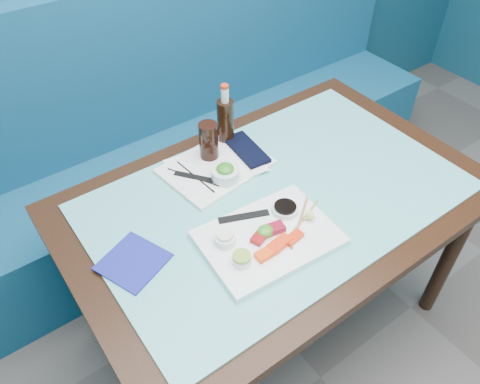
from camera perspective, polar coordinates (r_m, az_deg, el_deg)
booth_bench at (r=2.35m, az=-9.03°, el=4.47°), size 3.00×0.56×1.17m
dining_table at (r=1.62m, az=4.42°, el=-2.66°), size 1.40×0.90×0.75m
glass_top at (r=1.56m, az=4.59°, el=-0.46°), size 1.22×0.76×0.01m
sashimi_plate at (r=1.42m, az=3.49°, el=-5.59°), size 0.42×0.31×0.02m
salmon_left at (r=1.35m, az=3.31°, el=-7.44°), size 0.07×0.03×0.02m
salmon_mid at (r=1.38m, az=4.82°, el=-6.33°), size 0.08×0.05×0.02m
salmon_right at (r=1.40m, az=6.54°, el=-5.56°), size 0.07×0.04×0.02m
tuna_left at (r=1.39m, az=2.42°, el=-5.50°), size 0.06×0.05×0.02m
tuna_right at (r=1.41m, az=4.19°, el=-4.47°), size 0.07×0.05×0.02m
seaweed_garnish at (r=1.40m, az=3.11°, el=-4.78°), size 0.06×0.06×0.03m
ramekin_wasabi at (r=1.33m, az=0.22°, el=-8.31°), size 0.07×0.07×0.02m
wasabi_fill at (r=1.32m, az=0.22°, el=-7.86°), size 0.06×0.06×0.01m
ramekin_ginger at (r=1.38m, az=-1.83°, el=-5.76°), size 0.08×0.08×0.03m
ginger_fill at (r=1.36m, az=-1.85°, el=-5.25°), size 0.05×0.05×0.01m
soy_dish at (r=1.47m, az=5.51°, el=-2.09°), size 0.10×0.10×0.02m
soy_fill at (r=1.47m, az=5.54°, el=-1.78°), size 0.07×0.07×0.01m
lemon_wedge at (r=1.45m, az=8.78°, el=-2.94°), size 0.05×0.04×0.04m
chopstick_sleeve at (r=1.45m, az=0.47°, el=-3.00°), size 0.16×0.08×0.00m
wooden_chopstick_a at (r=1.45m, az=7.29°, el=-3.62°), size 0.18×0.14×0.01m
wooden_chopstick_b at (r=1.45m, az=7.59°, el=-3.45°), size 0.19×0.08×0.01m
serving_tray at (r=1.65m, az=-2.97°, el=3.09°), size 0.38×0.31×0.01m
paper_placemat at (r=1.65m, az=-2.98°, el=3.29°), size 0.34×0.26×0.00m
seaweed_bowl at (r=1.58m, az=-1.80°, el=2.24°), size 0.11×0.11×0.04m
seaweed_salad at (r=1.57m, az=-1.82°, el=2.85°), size 0.07×0.07×0.03m
cola_glass at (r=1.65m, az=-3.85°, el=6.24°), size 0.09×0.09×0.14m
navy_pouch at (r=1.70m, az=0.80°, el=5.20°), size 0.10×0.21×0.02m
fork at (r=1.77m, az=-1.40°, el=6.78°), size 0.04×0.09×0.01m
black_chopstick_a at (r=1.60m, az=-5.73°, el=1.79°), size 0.10×0.18×0.01m
black_chopstick_b at (r=1.61m, az=-5.49°, el=1.91°), size 0.03×0.21×0.01m
tray_sleeve at (r=1.61m, az=-5.61°, el=1.83°), size 0.11×0.13×0.00m
cola_bottle_body at (r=1.72m, az=-1.77°, el=8.49°), size 0.08×0.08×0.18m
cola_bottle_neck at (r=1.66m, az=-1.86°, el=11.74°), size 0.03×0.03×0.05m
cola_bottle_cap at (r=1.64m, az=-1.89°, el=12.73°), size 0.03×0.03×0.01m
blue_napkin at (r=1.40m, az=-12.89°, el=-8.29°), size 0.22×0.22×0.01m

